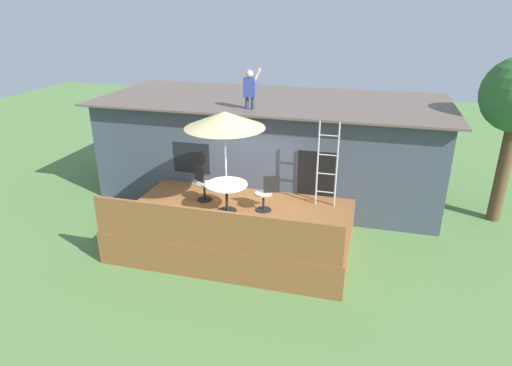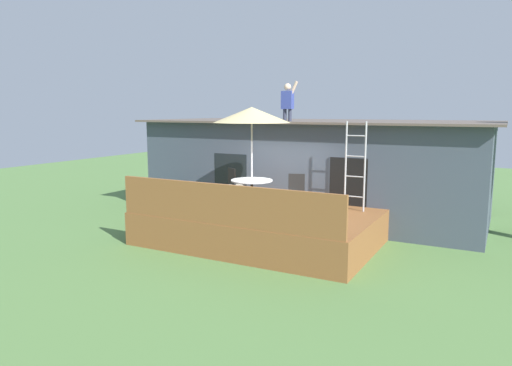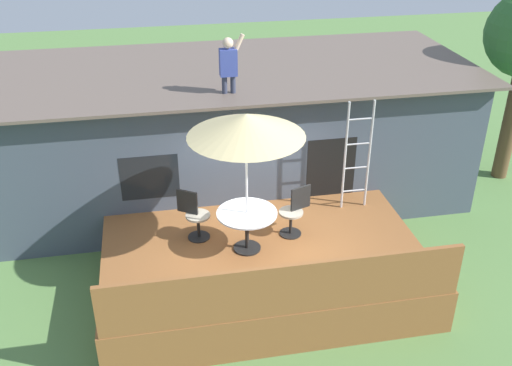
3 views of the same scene
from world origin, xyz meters
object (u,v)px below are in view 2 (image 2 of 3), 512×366
(patio_umbrella, at_px, (252,115))
(step_ladder, at_px, (355,166))
(patio_table, at_px, (252,186))
(person_figure, at_px, (288,99))
(patio_chair_right, at_px, (291,192))
(patio_chair_left, at_px, (234,186))

(patio_umbrella, height_order, step_ladder, patio_umbrella)
(patio_table, bearing_deg, person_figure, 88.95)
(step_ladder, relative_size, patio_chair_right, 2.39)
(patio_umbrella, relative_size, patio_chair_left, 2.76)
(step_ladder, height_order, person_figure, person_figure)
(person_figure, height_order, patio_chair_left, person_figure)
(patio_table, xyz_separation_m, person_figure, (0.04, 2.04, 2.18))
(patio_table, height_order, person_figure, person_figure)
(patio_chair_right, bearing_deg, patio_table, -0.00)
(step_ladder, xyz_separation_m, patio_chair_left, (-3.16, -0.50, -0.64))
(patio_table, relative_size, person_figure, 0.94)
(person_figure, distance_m, patio_chair_left, 2.89)
(patio_table, bearing_deg, patio_umbrella, 90.00)
(patio_umbrella, xyz_separation_m, patio_chair_left, (-0.86, 0.55, -1.89))
(patio_table, distance_m, step_ladder, 2.59)
(patio_table, bearing_deg, patio_chair_left, 147.08)
(person_figure, xyz_separation_m, patio_chair_left, (-0.89, -1.49, -2.31))
(patio_table, bearing_deg, patio_chair_right, 20.18)
(patio_umbrella, distance_m, patio_chair_left, 2.15)
(patio_umbrella, relative_size, step_ladder, 1.15)
(person_figure, bearing_deg, patio_umbrella, -91.05)
(patio_table, distance_m, patio_umbrella, 1.76)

